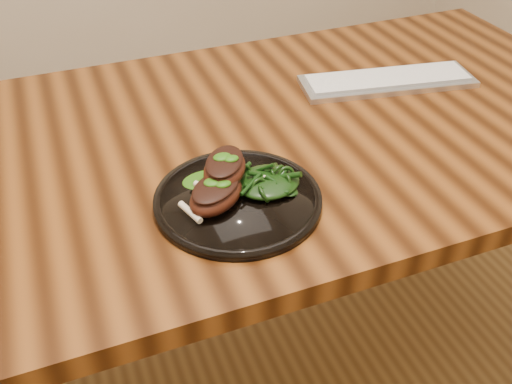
% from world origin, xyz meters
% --- Properties ---
extents(desk, '(1.60, 0.80, 0.75)m').
position_xyz_m(desk, '(0.00, 0.00, 0.67)').
color(desk, black).
rests_on(desk, ground).
extents(plate, '(0.27, 0.27, 0.02)m').
position_xyz_m(plate, '(-0.09, -0.20, 0.76)').
color(plate, black).
rests_on(plate, desk).
extents(lamb_chop_front, '(0.12, 0.12, 0.05)m').
position_xyz_m(lamb_chop_front, '(-0.13, -0.21, 0.79)').
color(lamb_chop_front, '#3C160B').
rests_on(lamb_chop_front, plate).
extents(lamb_chop_back, '(0.11, 0.12, 0.05)m').
position_xyz_m(lamb_chop_back, '(-0.10, -0.17, 0.81)').
color(lamb_chop_back, '#3C160B').
rests_on(lamb_chop_back, plate).
extents(herb_smear, '(0.08, 0.05, 0.01)m').
position_xyz_m(herb_smear, '(-0.12, -0.14, 0.77)').
color(herb_smear, '#184A07').
rests_on(herb_smear, plate).
extents(greens_heap, '(0.11, 0.10, 0.04)m').
position_xyz_m(greens_heap, '(-0.03, -0.19, 0.78)').
color(greens_heap, black).
rests_on(greens_heap, plate).
extents(keyboard, '(0.39, 0.18, 0.02)m').
position_xyz_m(keyboard, '(0.36, 0.08, 0.76)').
color(keyboard, silver).
rests_on(keyboard, desk).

